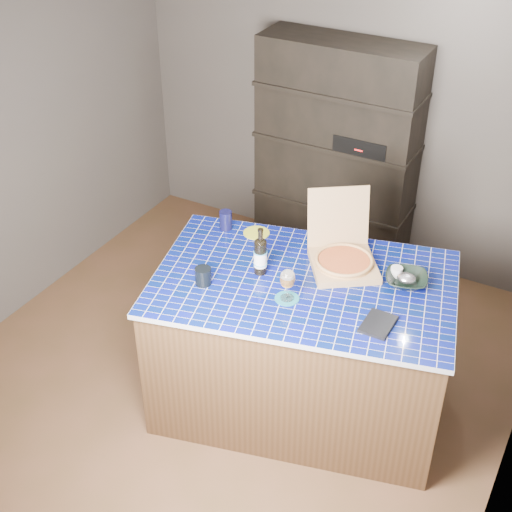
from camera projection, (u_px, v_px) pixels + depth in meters
The scene contains 14 objects.
room at pixel (234, 207), 4.11m from camera, with size 3.50×3.50×3.50m.
shelving_unit at pixel (337, 158), 5.41m from camera, with size 1.20×0.41×1.80m.
kitchen_island at pixel (301, 343), 4.30m from camera, with size 1.91×1.46×0.93m.
pizza_box at pixel (343, 258), 4.13m from camera, with size 0.56×0.58×0.40m.
mead_bottle at pixel (260, 256), 4.05m from camera, with size 0.08×0.08×0.30m.
teal_trivet at pixel (287, 299), 3.90m from camera, with size 0.14×0.14×0.01m, color #156172.
wine_glass at pixel (288, 279), 3.83m from camera, with size 0.08×0.08×0.19m.
tumbler at pixel (203, 276), 4.00m from camera, with size 0.09×0.09×0.10m, color black.
dvd_case at pixel (378, 324), 3.71m from camera, with size 0.15×0.21×0.02m, color black.
bowl at pixel (406, 280), 4.00m from camera, with size 0.24×0.24×0.06m, color black.
foil_contents at pixel (407, 278), 4.00m from camera, with size 0.11×0.09×0.05m, color #B3B1BC.
white_jar at pixel (396, 272), 4.07m from camera, with size 0.07×0.07×0.06m, color silver.
navy_cup at pixel (226, 220), 4.48m from camera, with size 0.08×0.08×0.12m, color black.
green_trivet at pixel (256, 233), 4.46m from camera, with size 0.17×0.17×0.01m, color #A9B025.
Camera 1 is at (1.83, -3.06, 3.32)m, focal length 50.00 mm.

